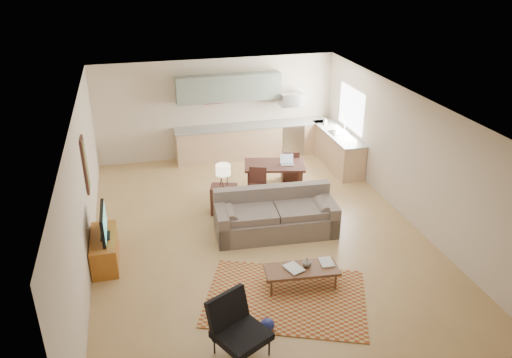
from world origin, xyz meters
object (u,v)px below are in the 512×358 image
object	(u,v)px
tv_credenza	(105,250)
console_table	(224,199)
dining_table	(274,178)
sofa	(276,214)
coffee_table	(301,277)
armchair	(241,330)

from	to	relation	value
tv_credenza	console_table	xyz separation A→B (m)	(2.50, 1.32, 0.05)
console_table	dining_table	size ratio (longest dim) A/B	0.46
tv_credenza	console_table	world-z (taller)	console_table
tv_credenza	sofa	bearing A→B (deg)	3.88
coffee_table	console_table	xyz separation A→B (m)	(-0.77, 2.93, 0.13)
console_table	sofa	bearing A→B (deg)	-34.84
armchair	dining_table	size ratio (longest dim) A/B	0.64
coffee_table	console_table	bearing A→B (deg)	110.23
coffee_table	tv_credenza	xyz separation A→B (m)	(-3.27, 1.61, 0.08)
tv_credenza	dining_table	world-z (taller)	dining_table
armchair	sofa	bearing A→B (deg)	37.66
armchair	console_table	world-z (taller)	armchair
sofa	coffee_table	bearing A→B (deg)	-88.42
dining_table	coffee_table	bearing A→B (deg)	-85.65
tv_credenza	dining_table	xyz separation A→B (m)	(3.87, 2.07, 0.08)
dining_table	armchair	bearing A→B (deg)	-97.82
coffee_table	tv_credenza	world-z (taller)	tv_credenza
sofa	armchair	bearing A→B (deg)	-110.46
coffee_table	dining_table	bearing A→B (deg)	86.32
sofa	tv_credenza	size ratio (longest dim) A/B	2.12
armchair	dining_table	xyz separation A→B (m)	(1.94, 4.96, -0.09)
coffee_table	console_table	size ratio (longest dim) A/B	1.95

